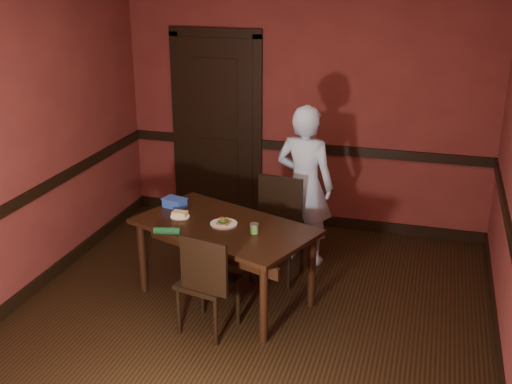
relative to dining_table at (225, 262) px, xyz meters
The scene contains 19 objects.
floor 0.60m from the dining_table, 52.66° to the right, with size 4.00×4.50×0.01m, color black.
wall_back 2.14m from the dining_table, 81.13° to the left, with size 4.00×0.02×2.70m, color maroon.
wall_front 2.83m from the dining_table, 83.68° to the right, with size 4.00×0.02×2.70m, color maroon.
wall_left 2.01m from the dining_table, 167.40° to the right, with size 0.02×4.50×2.70m, color maroon.
dado_back 1.95m from the dining_table, 81.06° to the left, with size 4.00×0.03×0.10m, color black.
dado_left 1.82m from the dining_table, 167.29° to the right, with size 0.03×4.50×0.10m, color black.
baseboard_back 1.90m from the dining_table, 81.06° to the left, with size 4.00×0.03×0.12m, color black.
baseboard_left 1.76m from the dining_table, 167.29° to the right, with size 0.03×4.50×0.12m, color black.
baseboard_right 2.33m from the dining_table, ahead, with size 0.03×4.50×0.12m, color black.
door 2.10m from the dining_table, 111.12° to the left, with size 1.05×0.07×2.20m.
dining_table is the anchor object (origin of this frame).
chair_far 0.63m from the dining_table, 57.65° to the left, with size 0.44×0.44×0.94m, color black, non-canonical shape.
chair_near 0.51m from the dining_table, 86.74° to the right, with size 0.41×0.41×0.88m, color black, non-canonical shape.
person 1.16m from the dining_table, 62.51° to the left, with size 0.58×0.38×1.58m, color silver.
sandwich_plate 0.37m from the dining_table, 123.40° to the right, with size 0.23×0.23×0.06m.
sauce_jar 0.51m from the dining_table, 18.73° to the right, with size 0.07×0.07×0.09m.
cheese_saucer 0.57m from the dining_table, behind, with size 0.17×0.17×0.05m.
food_tub 0.74m from the dining_table, 155.42° to the left, with size 0.23×0.19×0.09m.
wrapped_veg 0.64m from the dining_table, 140.14° to the right, with size 0.06×0.06×0.22m, color #0F3B1A.
Camera 1 is at (1.37, -4.39, 2.87)m, focal length 45.00 mm.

